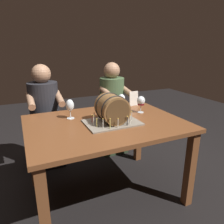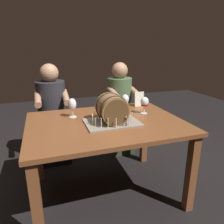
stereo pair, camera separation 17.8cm
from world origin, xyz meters
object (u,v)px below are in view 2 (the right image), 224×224
at_px(wine_glass_white, 125,100).
at_px(person_seated_left, 53,119).
at_px(wine_glass_empty, 72,105).
at_px(wine_glass_red, 145,102).
at_px(person_seated_right, 119,113).
at_px(dining_table, 106,132).
at_px(menu_card, 139,99).
at_px(barrel_cake, 112,110).

relative_size(wine_glass_white, person_seated_left, 0.15).
xyz_separation_m(wine_glass_empty, wine_glass_red, (0.68, -0.11, -0.01)).
height_order(wine_glass_empty, person_seated_right, person_seated_right).
height_order(dining_table, person_seated_left, person_seated_left).
xyz_separation_m(wine_glass_white, person_seated_right, (0.15, 0.56, -0.33)).
bearing_deg(wine_glass_red, wine_glass_white, 143.41).
relative_size(menu_card, person_seated_right, 0.13).
relative_size(menu_card, person_seated_left, 0.13).
relative_size(dining_table, wine_glass_white, 7.55).
distance_m(barrel_cake, menu_card, 0.61).
xyz_separation_m(wine_glass_white, menu_card, (0.22, 0.14, -0.04)).
distance_m(person_seated_left, person_seated_right, 0.84).
distance_m(wine_glass_red, person_seated_left, 1.12).
bearing_deg(wine_glass_empty, menu_card, 10.78).
height_order(dining_table, barrel_cake, barrel_cake).
relative_size(wine_glass_empty, person_seated_left, 0.15).
distance_m(barrel_cake, person_seated_left, 1.00).
bearing_deg(person_seated_left, barrel_cake, -61.40).
height_order(wine_glass_white, menu_card, wine_glass_white).
bearing_deg(menu_card, person_seated_right, 95.33).
bearing_deg(wine_glass_white, menu_card, 31.37).
bearing_deg(barrel_cake, person_seated_right, 65.60).
distance_m(dining_table, wine_glass_empty, 0.40).
relative_size(wine_glass_white, wine_glass_red, 1.07).
xyz_separation_m(wine_glass_white, wine_glass_red, (0.16, -0.12, -0.01)).
xyz_separation_m(wine_glass_empty, person_seated_right, (0.68, 0.57, -0.33)).
xyz_separation_m(dining_table, menu_card, (0.49, 0.35, 0.18)).
bearing_deg(person_seated_left, dining_table, -61.88).
xyz_separation_m(barrel_cake, wine_glass_white, (0.23, 0.27, 0.01)).
relative_size(barrel_cake, wine_glass_white, 2.58).
height_order(wine_glass_white, wine_glass_red, wine_glass_white).
height_order(wine_glass_red, person_seated_right, person_seated_right).
bearing_deg(dining_table, wine_glass_white, 39.38).
bearing_deg(wine_glass_white, barrel_cake, -129.80).
bearing_deg(barrel_cake, wine_glass_empty, 137.83).
distance_m(wine_glass_white, person_seated_right, 0.67).
bearing_deg(menu_card, barrel_cake, -141.80).
xyz_separation_m(dining_table, person_seated_right, (0.42, 0.78, -0.11)).
bearing_deg(wine_glass_red, wine_glass_empty, 170.87).
bearing_deg(menu_card, dining_table, -148.14).
xyz_separation_m(wine_glass_empty, person_seated_left, (-0.16, 0.57, -0.31)).
height_order(wine_glass_white, person_seated_left, person_seated_left).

